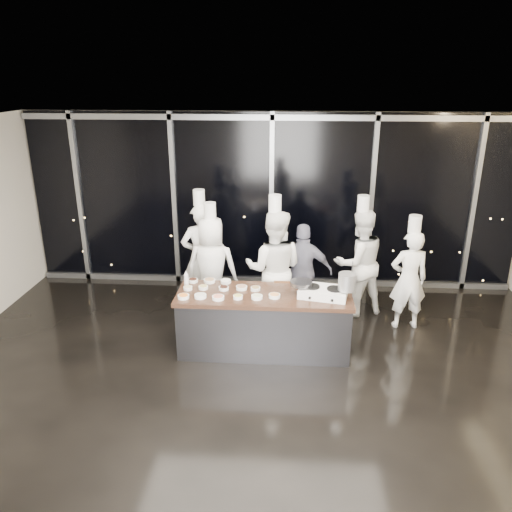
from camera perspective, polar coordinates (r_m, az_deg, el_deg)
The scene contains 15 objects.
ground at distance 6.69m, azimuth 0.48°, elevation -14.55°, with size 9.00×9.00×0.00m, color black.
room_shell at distance 5.72m, azimuth 2.31°, elevation 4.24°, with size 9.02×7.02×3.21m.
window_wall at distance 9.20m, azimuth 1.79°, elevation 6.22°, with size 8.90×0.11×3.20m.
demo_counter at distance 7.23m, azimuth 0.92°, elevation -7.53°, with size 2.46×0.86×0.90m.
stove at distance 6.98m, azimuth 7.68°, elevation -4.10°, with size 0.72×0.53×0.14m.
frying_pan at distance 6.98m, azimuth 5.11°, elevation -3.08°, with size 0.56×0.36×0.05m.
stock_pot at distance 6.87m, azimuth 10.35°, elevation -2.92°, with size 0.24×0.24×0.24m, color #B4B4B6.
prep_bowls at distance 7.09m, azimuth -3.85°, elevation -3.91°, with size 1.41×0.75×0.05m.
squeeze_bottle at distance 7.29m, azimuth -7.98°, elevation -2.62°, with size 0.07×0.07×0.24m.
chef_far_left at distance 8.39m, azimuth -6.26°, elevation -0.01°, with size 0.79×0.67×2.07m.
chef_left at distance 8.05m, azimuth -5.08°, elevation -1.36°, with size 0.87×0.59×1.95m.
chef_center at distance 7.76m, azimuth 2.08°, elevation -1.45°, with size 0.98×0.80×2.13m.
guest at distance 8.08m, azimuth 5.40°, elevation -1.82°, with size 0.95×0.41×1.60m.
chef_right at distance 8.34m, azimuth 11.67°, elevation -0.69°, with size 1.06×0.95×2.02m.
chef_side at distance 8.08m, azimuth 17.05°, elevation -2.47°, with size 0.62×0.44×1.83m.
Camera 1 is at (0.32, -5.50, 3.81)m, focal length 35.00 mm.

